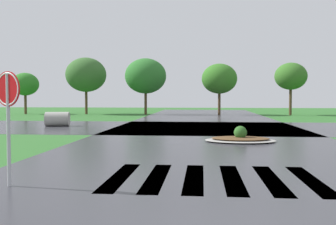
% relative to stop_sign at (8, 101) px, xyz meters
% --- Properties ---
extents(asphalt_roadway, '(11.52, 80.00, 0.01)m').
position_rel_stop_sign_xyz_m(asphalt_roadway, '(4.44, 6.74, -1.85)').
color(asphalt_roadway, '#35353A').
rests_on(asphalt_roadway, ground).
extents(asphalt_cross_road, '(90.00, 10.37, 0.01)m').
position_rel_stop_sign_xyz_m(asphalt_cross_road, '(4.44, 15.86, -1.85)').
color(asphalt_cross_road, '#35353A').
rests_on(asphalt_cross_road, ground).
extents(crosswalk_stripes, '(4.95, 3.31, 0.01)m').
position_rel_stop_sign_xyz_m(crosswalk_stripes, '(4.44, 1.18, -1.85)').
color(crosswalk_stripes, white).
rests_on(crosswalk_stripes, ground).
extents(stop_sign, '(0.70, 0.34, 2.50)m').
position_rel_stop_sign_xyz_m(stop_sign, '(0.00, 0.00, 0.00)').
color(stop_sign, '#B2B5BA').
rests_on(stop_sign, ground).
extents(median_island, '(3.03, 2.03, 0.68)m').
position_rel_stop_sign_xyz_m(median_island, '(5.82, 8.61, -1.72)').
color(median_island, '#9E9B93').
rests_on(median_island, ground).
extents(drainage_pipe_stack, '(1.65, 1.19, 0.94)m').
position_rel_stop_sign_xyz_m(drainage_pipe_stack, '(-5.28, 16.04, -1.39)').
color(drainage_pipe_stack, '#9E9B93').
rests_on(drainage_pipe_stack, ground).
extents(background_treeline, '(38.69, 4.90, 6.20)m').
position_rel_stop_sign_xyz_m(background_treeline, '(0.91, 32.29, 2.19)').
color(background_treeline, '#4C3823').
rests_on(background_treeline, ground).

